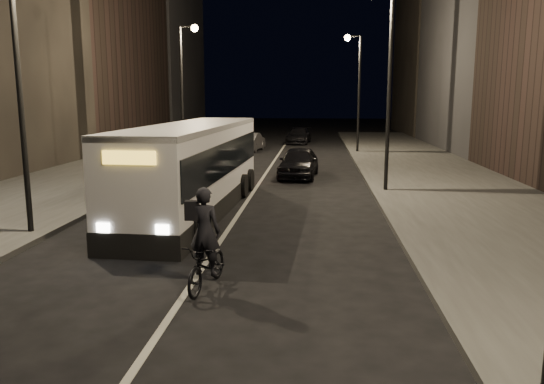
% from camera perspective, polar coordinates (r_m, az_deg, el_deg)
% --- Properties ---
extents(ground, '(180.00, 180.00, 0.00)m').
position_cam_1_polar(ground, '(11.43, -9.17, -10.53)').
color(ground, black).
rests_on(ground, ground).
extents(sidewalk_right, '(7.00, 70.00, 0.16)m').
position_cam_1_polar(sidewalk_right, '(25.36, 18.05, 0.77)').
color(sidewalk_right, '#363634').
rests_on(sidewalk_right, ground).
extents(sidewalk_left, '(7.00, 70.00, 0.16)m').
position_cam_1_polar(sidewalk_left, '(27.09, -19.60, 1.25)').
color(sidewalk_left, '#363634').
rests_on(sidewalk_left, ground).
extents(streetlight_right_mid, '(1.20, 0.44, 8.12)m').
position_cam_1_polar(streetlight_right_mid, '(22.56, 11.91, 13.41)').
color(streetlight_right_mid, black).
rests_on(streetlight_right_mid, sidewalk_right).
extents(streetlight_right_far, '(1.20, 0.44, 8.12)m').
position_cam_1_polar(streetlight_right_far, '(38.48, 8.98, 12.09)').
color(streetlight_right_far, black).
rests_on(streetlight_right_far, sidewalk_right).
extents(streetlight_left_near, '(1.20, 0.44, 8.12)m').
position_cam_1_polar(streetlight_left_near, '(16.49, -25.01, 13.94)').
color(streetlight_left_near, black).
rests_on(streetlight_left_near, sidewalk_left).
extents(streetlight_left_far, '(1.20, 0.44, 8.12)m').
position_cam_1_polar(streetlight_left_far, '(33.36, -9.29, 12.39)').
color(streetlight_left_far, black).
rests_on(streetlight_left_far, sidewalk_left).
extents(city_bus, '(3.07, 11.56, 3.09)m').
position_cam_1_polar(city_bus, '(18.76, -8.39, 2.93)').
color(city_bus, silver).
rests_on(city_bus, ground).
extents(cyclist_on_bicycle, '(1.00, 2.02, 2.23)m').
position_cam_1_polar(cyclist_on_bicycle, '(11.28, -7.06, -6.78)').
color(cyclist_on_bicycle, black).
rests_on(cyclist_on_bicycle, ground).
extents(car_near, '(2.13, 4.58, 1.52)m').
position_cam_1_polar(car_near, '(26.78, 2.88, 3.21)').
color(car_near, black).
rests_on(car_near, ground).
extents(car_mid, '(1.89, 4.31, 1.38)m').
position_cam_1_polar(car_mid, '(39.90, -2.33, 5.42)').
color(car_mid, '#373739').
rests_on(car_mid, ground).
extents(car_far, '(2.28, 4.83, 1.36)m').
position_cam_1_polar(car_far, '(46.46, 2.89, 6.08)').
color(car_far, black).
rests_on(car_far, ground).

